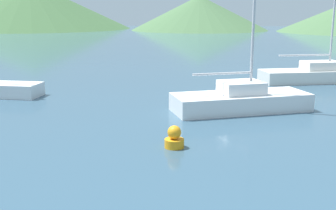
{
  "coord_description": "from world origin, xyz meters",
  "views": [
    {
      "loc": [
        0.64,
        0.53,
        4.25
      ],
      "look_at": [
        -0.49,
        14.0,
        1.2
      ],
      "focal_mm": 45.0,
      "sensor_mm": 36.0,
      "label": 1
    }
  ],
  "objects": [
    {
      "name": "sailboat_outer",
      "position": [
        7.74,
        26.5,
        0.48
      ],
      "size": [
        7.52,
        3.63,
        7.08
      ],
      "rotation": [
        0.0,
        0.0,
        0.24
      ],
      "color": "white",
      "rests_on": "ground_plane"
    },
    {
      "name": "sailboat_middle",
      "position": [
        2.28,
        18.47,
        0.51
      ],
      "size": [
        6.23,
        3.93,
        8.54
      ],
      "rotation": [
        0.0,
        0.0,
        0.34
      ],
      "color": "white",
      "rests_on": "ground_plane"
    },
    {
      "name": "hill_west",
      "position": [
        -40.2,
        99.15,
        5.44
      ],
      "size": [
        46.63,
        46.63,
        10.88
      ],
      "color": "#3D6038",
      "rests_on": "ground_plane"
    },
    {
      "name": "buoy_marker",
      "position": [
        -0.23,
        13.22,
        0.3
      ],
      "size": [
        0.62,
        0.62,
        0.72
      ],
      "color": "orange",
      "rests_on": "ground_plane"
    },
    {
      "name": "hill_central",
      "position": [
        -0.4,
        94.94,
        3.69
      ],
      "size": [
        29.92,
        29.92,
        7.38
      ],
      "color": "#476B42",
      "rests_on": "ground_plane"
    }
  ]
}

